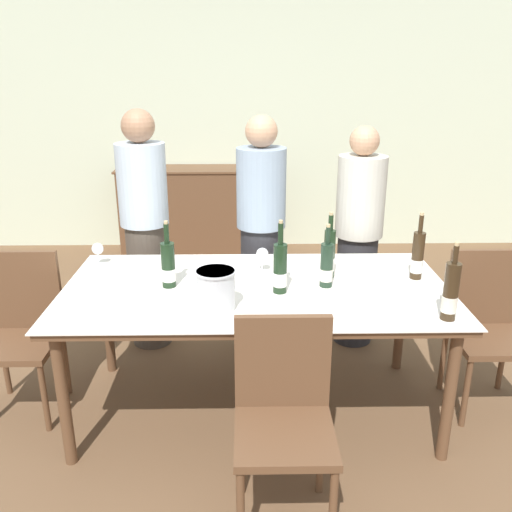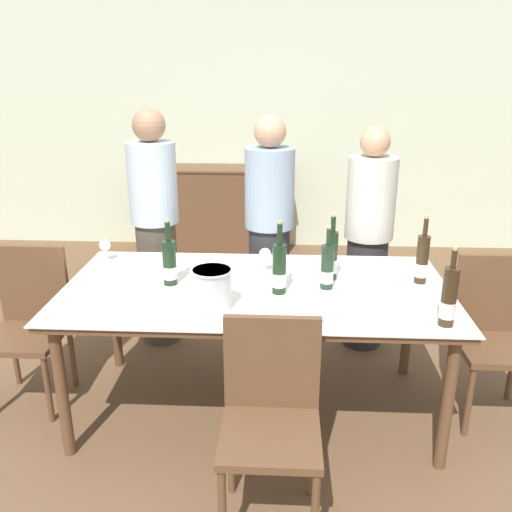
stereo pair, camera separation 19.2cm
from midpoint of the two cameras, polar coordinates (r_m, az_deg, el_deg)
ground_plane at (r=3.35m, az=-1.70°, el=-15.71°), size 12.00×12.00×0.00m
back_wall at (r=5.92m, az=-1.50°, el=14.38°), size 8.00×0.10×2.80m
sideboard_cabinet at (r=5.83m, az=-7.36°, el=4.74°), size 1.59×0.46×0.92m
dining_table at (r=2.99m, az=-1.84°, el=-4.38°), size 2.10×1.08×0.78m
ice_bucket at (r=2.68m, az=-6.30°, el=-3.49°), size 0.20×0.20×0.21m
wine_bottle_0 at (r=3.08m, az=5.96°, el=0.12°), size 0.07×0.07×0.38m
wine_bottle_1 at (r=2.95m, az=5.60°, el=-1.09°), size 0.07×0.07×0.35m
wine_bottle_2 at (r=3.15m, az=14.98°, el=-0.07°), size 0.07×0.07×0.39m
wine_bottle_3 at (r=2.99m, az=-11.05°, el=-1.02°), size 0.08×0.08×0.37m
wine_bottle_4 at (r=2.68m, az=17.89°, el=-3.76°), size 0.07×0.07×0.39m
wine_bottle_5 at (r=2.85m, az=0.63°, el=-1.40°), size 0.07×0.07×0.40m
wine_glass_0 at (r=3.42m, az=-17.88°, el=0.60°), size 0.07×0.07×0.14m
wine_glass_1 at (r=2.85m, az=-7.35°, el=-2.20°), size 0.08×0.08×0.15m
wine_glass_2 at (r=3.14m, az=-1.08°, el=0.07°), size 0.07×0.07×0.15m
chair_left_end at (r=3.45m, az=-24.92°, el=-6.47°), size 0.42×0.42×0.93m
chair_near_front at (r=2.41m, az=0.56°, el=-15.80°), size 0.42×0.42×0.93m
chair_right_end at (r=3.41m, az=21.63°, el=-6.29°), size 0.42×0.42×0.92m
person_host at (r=3.83m, az=-12.97°, el=2.44°), size 0.33×0.33×1.67m
person_guest_left at (r=3.70m, az=-0.95°, el=2.03°), size 0.33×0.33×1.63m
person_guest_right at (r=3.83m, az=9.29°, el=1.72°), size 0.33×0.33×1.56m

